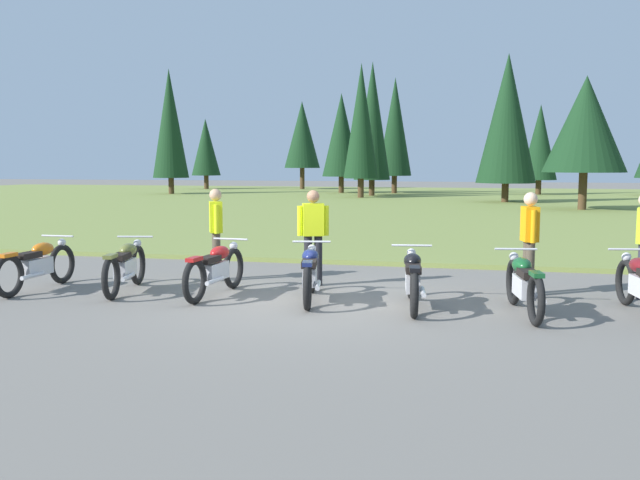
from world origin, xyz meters
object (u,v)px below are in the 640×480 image
motorcycle_black (413,278)px  motorcycle_british_green (524,284)px  motorcycle_olive (125,266)px  motorcycle_navy (310,273)px  motorcycle_red (216,269)px  rider_near_row_end (529,237)px  motorcycle_orange (37,264)px  rider_checking_bike (216,229)px  rider_with_back_turned (313,232)px

motorcycle_black → motorcycle_british_green: (1.58, -0.10, 0.00)m
motorcycle_olive → motorcycle_navy: bearing=-0.9°
motorcycle_red → motorcycle_black: 3.20m
motorcycle_navy → motorcycle_red: bearing=177.8°
motorcycle_black → rider_near_row_end: rider_near_row_end is taller
motorcycle_navy → motorcycle_british_green: same height
motorcycle_british_green → motorcycle_orange: bearing=179.4°
motorcycle_black → rider_near_row_end: bearing=39.4°
motorcycle_red → motorcycle_black: same height
motorcycle_orange → motorcycle_olive: same height
motorcycle_black → rider_checking_bike: (-3.73, 1.62, 0.51)m
motorcycle_british_green → rider_with_back_turned: size_ratio=1.25×
rider_checking_bike → rider_with_back_turned: 1.86m
rider_checking_bike → motorcycle_orange: bearing=-147.5°
rider_checking_bike → motorcycle_british_green: bearing=-18.0°
motorcycle_orange → motorcycle_british_green: same height
motorcycle_british_green → rider_with_back_turned: (-3.45, 1.56, 0.51)m
motorcycle_navy → motorcycle_british_green: 3.19m
motorcycle_navy → rider_with_back_turned: size_ratio=1.25×
motorcycle_black → motorcycle_olive: bearing=177.5°
motorcycle_british_green → motorcycle_olive: bearing=177.2°
motorcycle_olive → motorcycle_red: size_ratio=0.99×
motorcycle_navy → rider_checking_bike: 2.63m
motorcycle_orange → motorcycle_black: (6.29, 0.01, 0.00)m
rider_near_row_end → rider_with_back_turned: same height
rider_near_row_end → rider_checking_bike: size_ratio=1.00×
rider_checking_bike → rider_with_back_turned: size_ratio=1.00×
motorcycle_orange → motorcycle_olive: 1.53m
rider_near_row_end → motorcycle_navy: bearing=-159.3°
motorcycle_olive → motorcycle_black: same height
motorcycle_olive → motorcycle_black: (4.78, -0.21, 0.00)m
motorcycle_navy → motorcycle_british_green: bearing=-4.6°
motorcycle_navy → rider_checking_bike: rider_checking_bike is taller
motorcycle_british_green → rider_with_back_turned: rider_with_back_turned is taller
motorcycle_navy → motorcycle_orange: bearing=-177.9°
motorcycle_red → rider_near_row_end: bearing=13.7°
motorcycle_orange → rider_checking_bike: 3.08m
motorcycle_navy → rider_near_row_end: rider_near_row_end is taller
motorcycle_british_green → rider_checking_bike: bearing=162.0°
motorcycle_red → motorcycle_british_green: same height
motorcycle_olive → motorcycle_navy: size_ratio=1.00×
motorcycle_navy → rider_near_row_end: 3.60m
motorcycle_red → motorcycle_orange: bearing=-175.7°
motorcycle_olive → rider_near_row_end: (6.51, 1.21, 0.51)m
motorcycle_orange → motorcycle_black: 6.29m
motorcycle_orange → rider_near_row_end: (8.02, 1.43, 0.51)m
motorcycle_british_green → rider_with_back_turned: bearing=155.6°
motorcycle_navy → rider_checking_bike: bearing=145.5°
motorcycle_black → rider_checking_bike: rider_checking_bike is taller
rider_checking_bike → rider_with_back_turned: bearing=-4.8°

